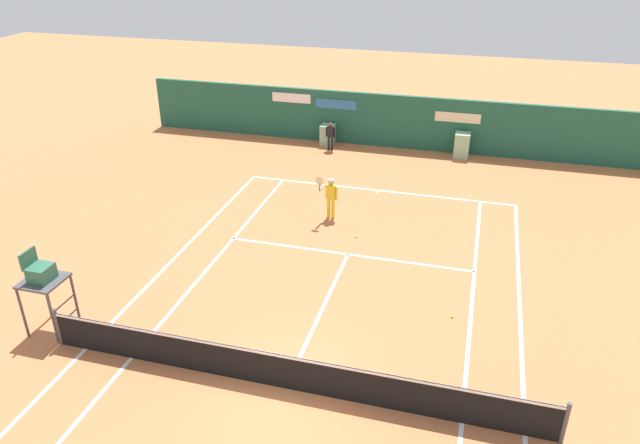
# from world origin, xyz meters

# --- Properties ---
(ground_plane) EXTENTS (80.00, 80.00, 0.01)m
(ground_plane) POSITION_xyz_m (-0.00, 0.58, 0.00)
(ground_plane) COLOR #C67042
(tennis_net) EXTENTS (12.10, 0.10, 1.07)m
(tennis_net) POSITION_xyz_m (0.00, 0.00, 0.51)
(tennis_net) COLOR #4C4C51
(tennis_net) RESTS_ON ground_plane
(sponsor_back_wall) EXTENTS (25.00, 1.02, 2.50)m
(sponsor_back_wall) POSITION_xyz_m (0.00, 16.97, 1.21)
(sponsor_back_wall) COLOR #1E5642
(sponsor_back_wall) RESTS_ON ground_plane
(umpire_chair) EXTENTS (1.00, 1.00, 2.34)m
(umpire_chair) POSITION_xyz_m (-6.59, 0.48, 1.56)
(umpire_chair) COLOR #47474C
(umpire_chair) RESTS_ON ground_plane
(player_on_baseline) EXTENTS (0.69, 0.63, 1.77)m
(player_on_baseline) POSITION_xyz_m (-1.22, 8.80, 0.92)
(player_on_baseline) COLOR yellow
(player_on_baseline) RESTS_ON ground_plane
(ball_kid_centre_post) EXTENTS (0.45, 0.19, 1.35)m
(ball_kid_centre_post) POSITION_xyz_m (-3.02, 15.71, 0.78)
(ball_kid_centre_post) COLOR black
(ball_kid_centre_post) RESTS_ON ground_plane
(tennis_ball_by_sideline) EXTENTS (0.07, 0.07, 0.07)m
(tennis_ball_by_sideline) POSITION_xyz_m (3.51, 3.80, 0.03)
(tennis_ball_by_sideline) COLOR #CCE033
(tennis_ball_by_sideline) RESTS_ON ground_plane
(tennis_ball_near_service_line) EXTENTS (0.07, 0.07, 0.07)m
(tennis_ball_near_service_line) POSITION_xyz_m (0.00, 7.59, 0.03)
(tennis_ball_near_service_line) COLOR #CCE033
(tennis_ball_near_service_line) RESTS_ON ground_plane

